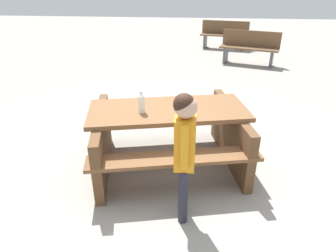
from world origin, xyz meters
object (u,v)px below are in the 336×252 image
Objects in this scene: soda_bottle at (141,103)px; child_in_coat at (185,144)px; park_bench_near at (250,47)px; hotdog_tray at (182,107)px; picnic_table at (168,132)px; park_bench_mid at (224,34)px.

soda_bottle is 0.20× the size of child_in_coat.
park_bench_near is at bearing 69.19° from soda_bottle.
hotdog_tray is at bearing 13.48° from soda_bottle.
hotdog_tray reaches higher than picnic_table.
child_in_coat reaches higher than park_bench_near.
park_bench_near reaches higher than picnic_table.
park_bench_mid is (1.15, 6.90, 0.00)m from picnic_table.
picnic_table is 1.62× the size of child_in_coat.
soda_bottle is 0.92m from child_in_coat.
soda_bottle reaches higher than picnic_table.
park_bench_mid is (0.99, 6.93, -0.33)m from hotdog_tray.
park_bench_near is (1.95, 5.13, -0.42)m from soda_bottle.
picnic_table is 1.33× the size of park_bench_near.
park_bench_mid is at bearing 105.21° from park_bench_near.
picnic_table is at bearing -99.46° from park_bench_mid.
child_in_coat is (0.23, -0.90, 0.37)m from picnic_table.
soda_bottle is at bearing -110.81° from park_bench_near.
hotdog_tray is at bearing -106.73° from park_bench_near.
park_bench_near is (1.44, 5.89, -0.36)m from child_in_coat.
picnic_table is at bearing 104.39° from child_in_coat.
park_bench_mid is at bearing 78.52° from soda_bottle.
park_bench_near is at bearing -74.79° from park_bench_mid.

